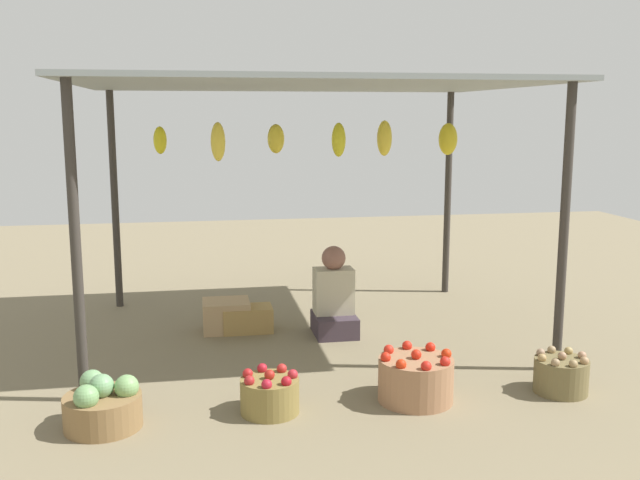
# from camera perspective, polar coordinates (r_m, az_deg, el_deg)

# --- Properties ---
(ground_plane) EXTENTS (14.00, 14.00, 0.00)m
(ground_plane) POSITION_cam_1_polar(r_m,az_deg,el_deg) (6.40, -1.04, -7.39)
(ground_plane) COLOR #7D7055
(market_stall_structure) EXTENTS (3.73, 2.76, 2.18)m
(market_stall_structure) POSITION_cam_1_polar(r_m,az_deg,el_deg) (6.12, -0.97, 11.12)
(market_stall_structure) COLOR #38332D
(market_stall_structure) RESTS_ON ground
(vendor_person) EXTENTS (0.36, 0.44, 0.78)m
(vendor_person) POSITION_cam_1_polar(r_m,az_deg,el_deg) (6.31, 1.11, -4.82)
(vendor_person) COLOR #3E323C
(vendor_person) RESTS_ON ground
(basket_cabbages) EXTENTS (0.48, 0.48, 0.34)m
(basket_cabbages) POSITION_cam_1_polar(r_m,az_deg,el_deg) (4.72, -16.86, -12.49)
(basket_cabbages) COLOR olive
(basket_cabbages) RESTS_ON ground
(basket_red_apples) EXTENTS (0.38, 0.38, 0.29)m
(basket_red_apples) POSITION_cam_1_polar(r_m,az_deg,el_deg) (4.75, -4.01, -12.11)
(basket_red_apples) COLOR olive
(basket_red_apples) RESTS_ON ground
(basket_red_tomatoes) EXTENTS (0.51, 0.51, 0.36)m
(basket_red_tomatoes) POSITION_cam_1_polar(r_m,az_deg,el_deg) (4.96, 7.60, -10.85)
(basket_red_tomatoes) COLOR #9D6F4E
(basket_red_tomatoes) RESTS_ON ground
(basket_potatoes) EXTENTS (0.37, 0.37, 0.29)m
(basket_potatoes) POSITION_cam_1_polar(r_m,az_deg,el_deg) (5.33, 18.58, -10.09)
(basket_potatoes) COLOR brown
(basket_potatoes) RESTS_ON ground
(wooden_crate_near_vendor) EXTENTS (0.44, 0.28, 0.22)m
(wooden_crate_near_vendor) POSITION_cam_1_polar(r_m,az_deg,el_deg) (6.46, -5.78, -6.24)
(wooden_crate_near_vendor) COLOR #A38147
(wooden_crate_near_vendor) RESTS_ON ground
(wooden_crate_stacked_rear) EXTENTS (0.41, 0.36, 0.27)m
(wooden_crate_stacked_rear) POSITION_cam_1_polar(r_m,az_deg,el_deg) (6.49, -7.45, -5.97)
(wooden_crate_stacked_rear) COLOR tan
(wooden_crate_stacked_rear) RESTS_ON ground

